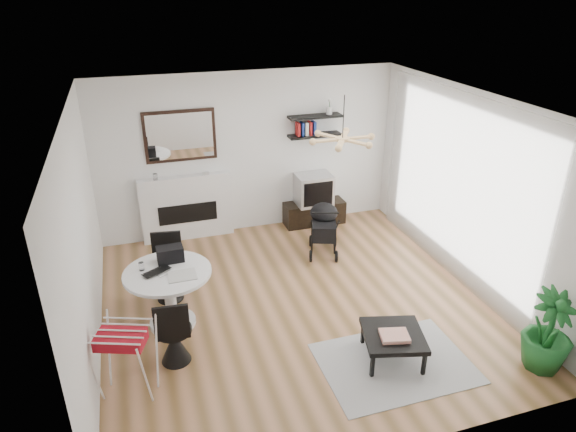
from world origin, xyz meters
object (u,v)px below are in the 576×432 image
object	(u,v)px
fireplace	(186,200)
stroller	(324,230)
coffee_table	(393,336)
tv_console	(314,213)
crt_tv	(313,189)
dining_table	(169,290)
potted_plant	(549,331)
drying_rack	(126,360)

from	to	relation	value
fireplace	stroller	size ratio (longest dim) A/B	2.43
coffee_table	stroller	bearing A→B (deg)	86.24
tv_console	crt_tv	bearing A→B (deg)	-174.62
crt_tv	stroller	xyz separation A→B (m)	(-0.20, -1.03, -0.29)
crt_tv	dining_table	bearing A→B (deg)	-140.33
tv_console	stroller	world-z (taller)	stroller
stroller	potted_plant	distance (m)	3.53
dining_table	stroller	world-z (taller)	stroller
crt_tv	potted_plant	world-z (taller)	potted_plant
drying_rack	coffee_table	bearing A→B (deg)	13.68
fireplace	crt_tv	world-z (taller)	fireplace
tv_console	dining_table	xyz separation A→B (m)	(-2.73, -2.24, 0.31)
tv_console	drying_rack	xyz separation A→B (m)	(-3.29, -3.31, 0.23)
fireplace	coffee_table	world-z (taller)	fireplace
tv_console	stroller	xyz separation A→B (m)	(-0.23, -1.04, 0.18)
dining_table	stroller	bearing A→B (deg)	25.68
dining_table	potted_plant	xyz separation A→B (m)	(3.88, -2.04, -0.03)
coffee_table	potted_plant	distance (m)	1.68
tv_console	drying_rack	distance (m)	4.67
fireplace	drying_rack	size ratio (longest dim) A/B	2.61
coffee_table	dining_table	bearing A→B (deg)	148.64
crt_tv	stroller	size ratio (longest dim) A/B	0.69
drying_rack	potted_plant	world-z (taller)	potted_plant
dining_table	coffee_table	world-z (taller)	dining_table
stroller	potted_plant	bearing A→B (deg)	-47.27
crt_tv	fireplace	bearing A→B (deg)	176.72
crt_tv	potted_plant	xyz separation A→B (m)	(1.18, -4.28, -0.19)
tv_console	crt_tv	distance (m)	0.47
fireplace	potted_plant	bearing A→B (deg)	-52.76
drying_rack	stroller	distance (m)	3.81
dining_table	drying_rack	bearing A→B (deg)	-117.21
crt_tv	stroller	distance (m)	1.09
dining_table	coffee_table	distance (m)	2.74
tv_console	potted_plant	distance (m)	4.44
crt_tv	tv_console	bearing A→B (deg)	5.38
potted_plant	dining_table	bearing A→B (deg)	152.21
tv_console	potted_plant	xyz separation A→B (m)	(1.14, -4.29, 0.28)
tv_console	coffee_table	size ratio (longest dim) A/B	1.32
tv_console	potted_plant	bearing A→B (deg)	-75.05
stroller	potted_plant	xyz separation A→B (m)	(1.37, -3.25, 0.10)
stroller	coffee_table	world-z (taller)	stroller
potted_plant	crt_tv	bearing A→B (deg)	105.40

